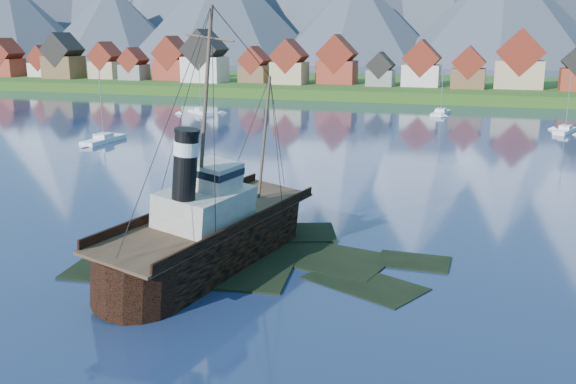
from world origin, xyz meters
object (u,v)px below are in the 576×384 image
(sailboat_a, at_px, (104,141))
(sailboat_e, at_px, (441,113))
(sailboat_d, at_px, (565,131))
(sailboat_c, at_px, (201,113))
(tugboat_wreck, at_px, (217,228))

(sailboat_a, distance_m, sailboat_e, 79.52)
(sailboat_e, bearing_deg, sailboat_d, -32.20)
(sailboat_c, bearing_deg, sailboat_a, -139.45)
(sailboat_d, bearing_deg, tugboat_wreck, -91.21)
(sailboat_a, height_order, sailboat_c, sailboat_a)
(sailboat_d, relative_size, sailboat_e, 1.03)
(sailboat_a, distance_m, sailboat_c, 42.68)
(tugboat_wreck, xyz_separation_m, sailboat_c, (-45.64, 91.98, -2.51))
(sailboat_a, height_order, sailboat_e, sailboat_a)
(sailboat_e, bearing_deg, tugboat_wreck, -86.66)
(tugboat_wreck, xyz_separation_m, sailboat_e, (9.13, 108.38, -2.53))
(sailboat_c, distance_m, sailboat_d, 80.50)
(tugboat_wreck, xyz_separation_m, sailboat_a, (-44.14, 49.33, -2.50))
(sailboat_a, relative_size, sailboat_d, 1.07)
(sailboat_a, bearing_deg, tugboat_wreck, -47.85)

